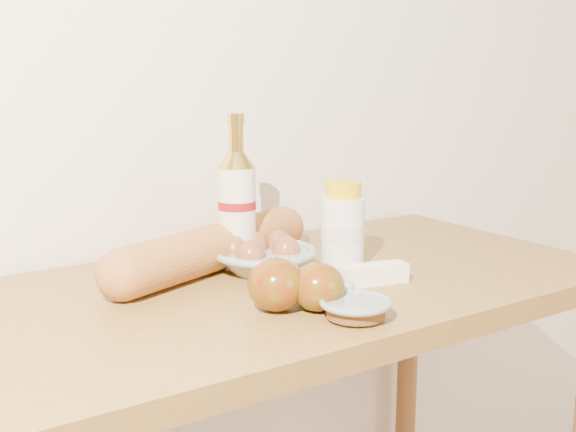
% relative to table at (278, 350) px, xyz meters
% --- Properties ---
extents(back_wall, '(3.50, 0.02, 2.60)m').
position_rel_table_xyz_m(back_wall, '(0.00, 0.33, 0.52)').
color(back_wall, silver).
rests_on(back_wall, ground).
extents(table, '(1.20, 0.60, 0.90)m').
position_rel_table_xyz_m(table, '(0.00, 0.00, 0.00)').
color(table, olive).
rests_on(table, ground).
extents(bourbon_bottle, '(0.07, 0.07, 0.28)m').
position_rel_table_xyz_m(bourbon_bottle, '(-0.01, 0.12, 0.24)').
color(bourbon_bottle, beige).
rests_on(bourbon_bottle, table).
extents(cream_bottle, '(0.09, 0.09, 0.16)m').
position_rel_table_xyz_m(cream_bottle, '(0.15, 0.02, 0.20)').
color(cream_bottle, white).
rests_on(cream_bottle, table).
extents(egg_bowl, '(0.20, 0.20, 0.07)m').
position_rel_table_xyz_m(egg_bowl, '(0.01, 0.07, 0.15)').
color(egg_bowl, gray).
rests_on(egg_bowl, table).
extents(baguette, '(0.51, 0.25, 0.08)m').
position_rel_table_xyz_m(baguette, '(-0.06, 0.12, 0.17)').
color(baguette, '#C9813D').
rests_on(baguette, table).
extents(apple_redgreen_front, '(0.11, 0.11, 0.08)m').
position_rel_table_xyz_m(apple_redgreen_front, '(-0.08, -0.12, 0.16)').
color(apple_redgreen_front, '#880707').
rests_on(apple_redgreen_front, table).
extents(apple_redgreen_right, '(0.10, 0.10, 0.08)m').
position_rel_table_xyz_m(apple_redgreen_right, '(-0.03, -0.16, 0.16)').
color(apple_redgreen_right, '#8D0A07').
rests_on(apple_redgreen_right, table).
extents(sugar_bowl, '(0.13, 0.13, 0.03)m').
position_rel_table_xyz_m(sugar_bowl, '(-0.01, -0.22, 0.14)').
color(sugar_bowl, gray).
rests_on(sugar_bowl, table).
extents(syrup_bowl, '(0.11, 0.11, 0.03)m').
position_rel_table_xyz_m(syrup_bowl, '(0.01, -0.12, 0.14)').
color(syrup_bowl, '#9AA8A2').
rests_on(syrup_bowl, table).
extents(butter_stick, '(0.12, 0.06, 0.03)m').
position_rel_table_xyz_m(butter_stick, '(0.13, -0.10, 0.14)').
color(butter_stick, '#FCF5C3').
rests_on(butter_stick, table).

